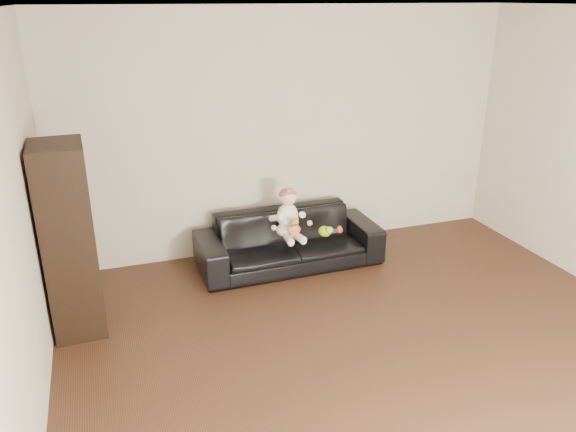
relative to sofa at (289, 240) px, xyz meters
name	(u,v)px	position (x,y,z in m)	size (l,w,h in m)	color
floor	(413,390)	(0.18, -2.25, -0.28)	(5.50, 5.50, 0.00)	#3B2315
ceiling	(451,9)	(0.18, -2.25, 2.32)	(5.50, 5.50, 0.00)	beige
wall_back	(290,133)	(0.18, 0.50, 1.02)	(5.00, 5.00, 0.00)	beige
wall_left	(2,285)	(-2.32, -2.25, 1.02)	(5.50, 5.50, 0.00)	beige
sofa	(289,240)	(0.00, 0.00, 0.00)	(1.91, 0.75, 0.56)	black
cabinet	(69,241)	(-2.10, -0.57, 0.53)	(0.41, 0.56, 1.62)	black
shelf_item	(65,198)	(-2.08, -0.57, 0.90)	(0.18, 0.25, 0.28)	silver
baby	(288,216)	(-0.04, -0.11, 0.31)	(0.35, 0.43, 0.51)	#F9D2DD
teddy_bear	(294,227)	(-0.03, -0.26, 0.25)	(0.11, 0.11, 0.19)	#C58538
toy_green	(325,231)	(0.31, -0.22, 0.14)	(0.13, 0.15, 0.11)	#97D619
toy_rattle	(339,230)	(0.49, -0.20, 0.12)	(0.07, 0.07, 0.07)	red
toy_blue_disc	(334,231)	(0.45, -0.13, 0.09)	(0.09, 0.09, 0.01)	blue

